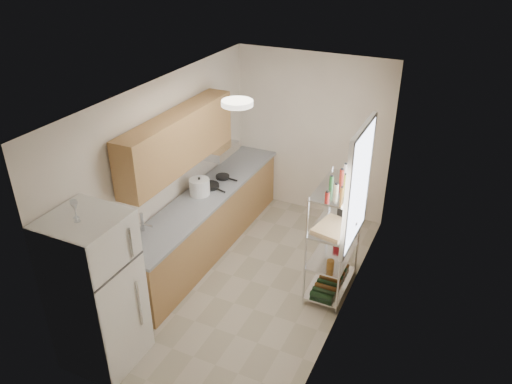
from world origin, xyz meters
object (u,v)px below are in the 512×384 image
Objects in this scene: rice_cooker at (200,187)px; cutting_board at (334,227)px; refrigerator at (96,292)px; espresso_machine at (349,206)px; frying_pan_large at (210,186)px.

cutting_board is (2.00, -0.23, 0.01)m from rice_cooker.
refrigerator is 3.10m from espresso_machine.
refrigerator is 6.12× the size of espresso_machine.
frying_pan_large is (0.02, 0.24, -0.09)m from rice_cooker.
rice_cooker reaches higher than cutting_board.
cutting_board is 0.38m from espresso_machine.
espresso_machine reaches higher than rice_cooker.
refrigerator is at bearing -110.65° from espresso_machine.
espresso_machine is (2.06, -0.12, 0.23)m from frying_pan_large.
espresso_machine is at bearing 77.79° from cutting_board.
espresso_machine is at bearing 50.44° from refrigerator.
rice_cooker is at bearing 173.41° from cutting_board.
espresso_machine is (1.97, 2.38, 0.26)m from refrigerator.
cutting_board is at bearing -83.30° from espresso_machine.
refrigerator reaches higher than rice_cooker.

